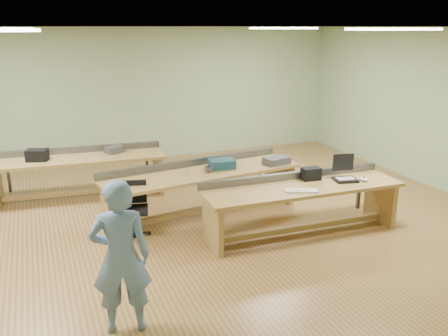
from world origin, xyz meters
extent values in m
plane|color=#9F703C|center=(0.00, 0.00, 0.00)|extent=(10.00, 10.00, 0.00)
plane|color=silver|center=(0.00, 0.00, 3.00)|extent=(10.00, 10.00, 0.00)
cube|color=#99AC82|center=(0.00, 4.00, 1.50)|extent=(10.00, 0.04, 3.00)
cube|color=#99AC82|center=(0.00, -4.00, 1.50)|extent=(10.00, 0.04, 3.00)
cube|color=#99AC82|center=(5.00, 0.00, 1.50)|extent=(0.04, 8.00, 3.00)
cube|color=white|center=(2.50, -1.50, 2.97)|extent=(1.20, 0.50, 0.03)
cube|color=white|center=(2.50, 1.50, 2.97)|extent=(1.20, 0.50, 0.03)
cube|color=#AB8848|center=(1.51, -1.05, 0.72)|extent=(3.04, 0.91, 0.05)
cube|color=#AB8848|center=(0.10, -1.00, 0.35)|extent=(0.10, 0.71, 0.70)
cube|color=#AB8848|center=(2.92, -1.10, 0.35)|extent=(0.10, 0.71, 0.70)
cube|color=#AB8848|center=(1.51, -1.05, 0.10)|extent=(2.72, 0.19, 0.08)
cube|color=#505358|center=(1.52, -0.69, 0.81)|extent=(3.02, 0.18, 0.11)
cube|color=#AB8848|center=(0.38, 0.20, 0.72)|extent=(3.36, 1.30, 0.05)
cube|color=#AB8848|center=(-1.15, -0.01, 0.35)|extent=(0.18, 0.78, 0.70)
cube|color=#AB8848|center=(1.90, 0.40, 0.35)|extent=(0.18, 0.78, 0.70)
cube|color=#AB8848|center=(0.38, 0.20, 0.10)|extent=(2.96, 0.49, 0.08)
cube|color=#505358|center=(0.33, 0.59, 0.81)|extent=(3.26, 0.51, 0.11)
cube|color=#AB8848|center=(-1.38, 1.84, 0.72)|extent=(3.06, 1.05, 0.05)
cube|color=#AB8848|center=(0.02, 1.72, 0.35)|extent=(0.14, 0.70, 0.70)
cube|color=#AB8848|center=(-1.38, 1.84, 0.10)|extent=(2.70, 0.33, 0.08)
cube|color=#505358|center=(-1.35, 2.20, 0.81)|extent=(3.00, 0.33, 0.11)
imported|color=slate|center=(-1.40, -2.42, 0.82)|extent=(0.66, 0.49, 1.63)
cube|color=black|center=(2.24, -1.07, 0.77)|extent=(0.38, 0.34, 0.04)
cube|color=black|center=(2.27, -0.95, 1.01)|extent=(0.33, 0.09, 0.26)
cube|color=beige|center=(1.36, -1.24, 0.76)|extent=(0.48, 0.32, 0.03)
ellipsoid|color=white|center=(2.50, -1.18, 0.78)|extent=(0.17, 0.19, 0.06)
cube|color=black|center=(1.78, -0.82, 0.85)|extent=(0.30, 0.21, 0.19)
cylinder|color=black|center=(-0.84, -0.25, 0.20)|extent=(0.06, 0.06, 0.41)
cube|color=black|center=(-0.84, -0.25, 0.43)|extent=(0.47, 0.47, 0.06)
cube|color=black|center=(-0.80, -0.07, 0.65)|extent=(0.37, 0.13, 0.35)
cylinder|color=black|center=(-0.84, -0.25, 0.03)|extent=(0.54, 0.54, 0.06)
cube|color=#143743|center=(0.75, 0.27, 0.82)|extent=(0.43, 0.34, 0.14)
cube|color=#38383A|center=(1.71, 0.15, 0.81)|extent=(0.47, 0.35, 0.12)
imported|color=#38383A|center=(0.46, 0.11, 0.80)|extent=(0.16, 0.16, 0.10)
cylinder|color=silver|center=(0.07, 0.06, 0.80)|extent=(0.08, 0.08, 0.11)
cube|color=black|center=(-2.08, 1.90, 0.85)|extent=(0.41, 0.35, 0.20)
cube|color=#38383A|center=(-0.74, 1.94, 0.81)|extent=(0.37, 0.33, 0.12)
camera|label=1|loc=(-2.04, -6.72, 3.01)|focal=38.00mm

